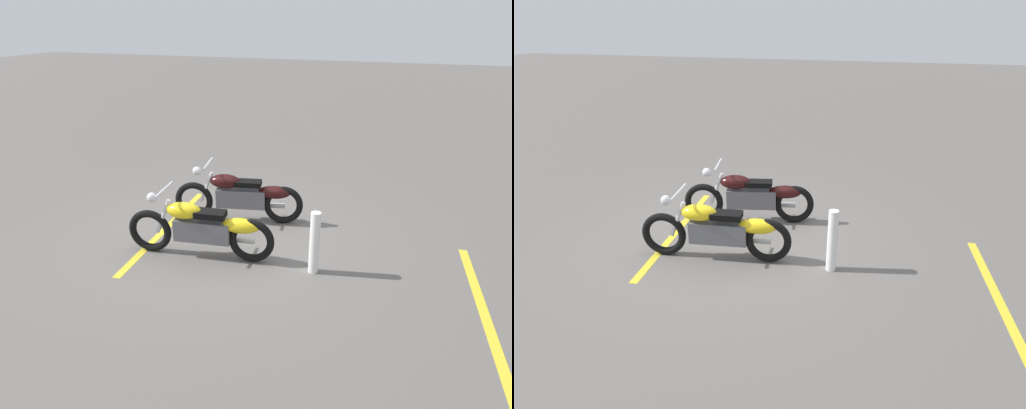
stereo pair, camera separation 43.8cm
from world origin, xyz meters
TOP-DOWN VIEW (x-y plane):
  - ground_plane at (0.00, 0.00)m, footprint 60.00×60.00m
  - motorcycle_bright_foreground at (0.03, -0.66)m, footprint 2.23×0.65m
  - motorcycle_dark_foreground at (0.12, 0.69)m, footprint 2.21×0.74m
  - bollard_post at (1.66, -0.57)m, footprint 0.14×0.14m
  - parking_stripe_near at (-0.98, -0.01)m, footprint 0.35×3.20m
  - parking_stripe_mid at (3.82, -0.82)m, footprint 0.35×3.20m

SIDE VIEW (x-z plane):
  - ground_plane at x=0.00m, z-range 0.00..0.00m
  - parking_stripe_near at x=-0.98m, z-range 0.00..0.01m
  - parking_stripe_mid at x=3.82m, z-range 0.00..0.01m
  - bollard_post at x=1.66m, z-range 0.00..0.91m
  - motorcycle_bright_foreground at x=0.03m, z-range -0.06..0.98m
  - motorcycle_dark_foreground at x=0.12m, z-range -0.06..0.98m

